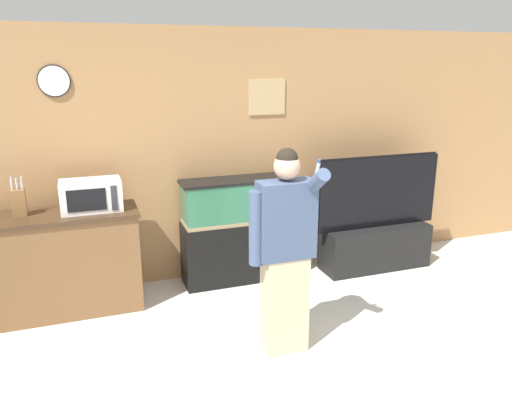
{
  "coord_description": "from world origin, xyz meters",
  "views": [
    {
      "loc": [
        -1.36,
        -2.37,
        2.26
      ],
      "look_at": [
        0.04,
        1.59,
        1.05
      ],
      "focal_mm": 35.0,
      "sensor_mm": 36.0,
      "label": 1
    }
  ],
  "objects_px": {
    "microwave": "(91,195)",
    "knife_block": "(19,202)",
    "counter_island": "(63,263)",
    "person_standing": "(285,250)",
    "aquarium_on_stand": "(239,230)",
    "tv_on_stand": "(376,235)"
  },
  "relations": [
    {
      "from": "microwave",
      "to": "knife_block",
      "type": "distance_m",
      "value": 0.6
    },
    {
      "from": "counter_island",
      "to": "person_standing",
      "type": "height_order",
      "value": "person_standing"
    },
    {
      "from": "microwave",
      "to": "aquarium_on_stand",
      "type": "xyz_separation_m",
      "value": [
        1.44,
        0.13,
        -0.54
      ]
    },
    {
      "from": "microwave",
      "to": "knife_block",
      "type": "bearing_deg",
      "value": 176.67
    },
    {
      "from": "aquarium_on_stand",
      "to": "counter_island",
      "type": "bearing_deg",
      "value": -175.62
    },
    {
      "from": "aquarium_on_stand",
      "to": "person_standing",
      "type": "distance_m",
      "value": 1.46
    },
    {
      "from": "counter_island",
      "to": "microwave",
      "type": "relative_size",
      "value": 2.62
    },
    {
      "from": "knife_block",
      "to": "aquarium_on_stand",
      "type": "distance_m",
      "value": 2.11
    },
    {
      "from": "microwave",
      "to": "tv_on_stand",
      "type": "relative_size",
      "value": 0.36
    },
    {
      "from": "counter_island",
      "to": "person_standing",
      "type": "bearing_deg",
      "value": -37.8
    },
    {
      "from": "microwave",
      "to": "person_standing",
      "type": "height_order",
      "value": "person_standing"
    },
    {
      "from": "knife_block",
      "to": "microwave",
      "type": "bearing_deg",
      "value": -3.33
    },
    {
      "from": "aquarium_on_stand",
      "to": "person_standing",
      "type": "height_order",
      "value": "person_standing"
    },
    {
      "from": "knife_block",
      "to": "tv_on_stand",
      "type": "relative_size",
      "value": 0.23
    },
    {
      "from": "person_standing",
      "to": "knife_block",
      "type": "bearing_deg",
      "value": 145.88
    },
    {
      "from": "counter_island",
      "to": "aquarium_on_stand",
      "type": "height_order",
      "value": "aquarium_on_stand"
    },
    {
      "from": "microwave",
      "to": "aquarium_on_stand",
      "type": "distance_m",
      "value": 1.54
    },
    {
      "from": "microwave",
      "to": "aquarium_on_stand",
      "type": "height_order",
      "value": "microwave"
    },
    {
      "from": "counter_island",
      "to": "tv_on_stand",
      "type": "height_order",
      "value": "tv_on_stand"
    },
    {
      "from": "person_standing",
      "to": "counter_island",
      "type": "bearing_deg",
      "value": 142.2
    },
    {
      "from": "aquarium_on_stand",
      "to": "tv_on_stand",
      "type": "xyz_separation_m",
      "value": [
        1.55,
        -0.21,
        -0.17
      ]
    },
    {
      "from": "knife_block",
      "to": "counter_island",
      "type": "bearing_deg",
      "value": -7.92
    }
  ]
}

